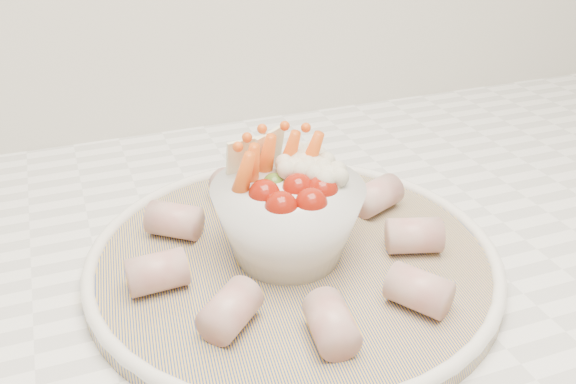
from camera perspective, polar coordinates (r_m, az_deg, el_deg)
name	(u,v)px	position (r m, az deg, el deg)	size (l,w,h in m)	color
serving_platter	(293,258)	(0.58, 0.48, -5.93)	(0.41, 0.41, 0.02)	navy
veggie_bowl	(289,213)	(0.56, 0.07, -1.85)	(0.13, 0.13, 0.11)	white
cured_meat_rolls	(293,240)	(0.57, 0.48, -4.25)	(0.28, 0.28, 0.03)	#AF5450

